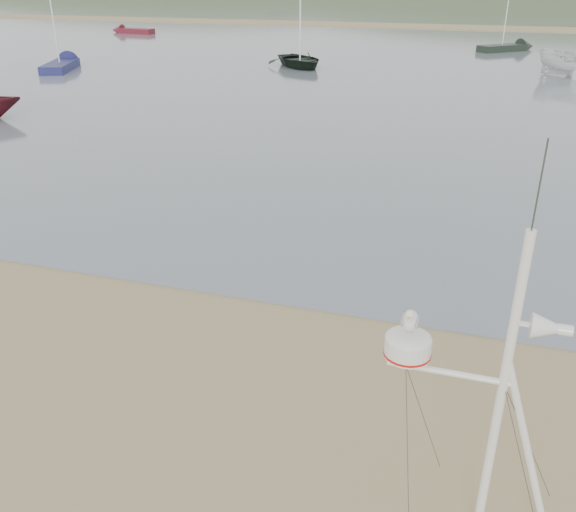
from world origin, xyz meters
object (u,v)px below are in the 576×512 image
(mast_rig, at_px, (483,467))
(dinghy_red_far, at_px, (128,31))
(boat_dark, at_px, (300,30))
(sailboat_blue_near, at_px, (66,63))
(sailboat_dark_mid, at_px, (514,47))

(mast_rig, xyz_separation_m, dinghy_red_far, (-36.37, 53.07, -0.83))
(dinghy_red_far, bearing_deg, boat_dark, -37.17)
(mast_rig, height_order, sailboat_blue_near, sailboat_blue_near)
(sailboat_blue_near, xyz_separation_m, dinghy_red_far, (-9.08, 22.74, -0.01))
(mast_rig, height_order, boat_dark, boat_dark)
(sailboat_dark_mid, bearing_deg, boat_dark, -133.75)
(boat_dark, bearing_deg, sailboat_dark_mid, 4.67)
(mast_rig, relative_size, dinghy_red_far, 0.92)
(boat_dark, distance_m, sailboat_dark_mid, 19.87)
(boat_dark, relative_size, dinghy_red_far, 0.92)
(boat_dark, bearing_deg, dinghy_red_far, 101.25)
(mast_rig, relative_size, sailboat_dark_mid, 0.85)
(sailboat_dark_mid, xyz_separation_m, sailboat_blue_near, (-28.50, -18.88, -0.00))
(boat_dark, height_order, sailboat_dark_mid, sailboat_dark_mid)
(sailboat_dark_mid, relative_size, dinghy_red_far, 1.08)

